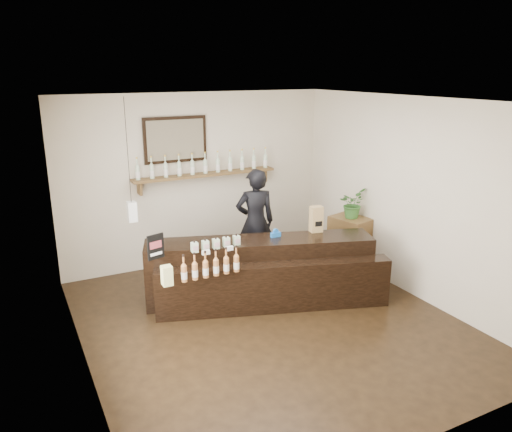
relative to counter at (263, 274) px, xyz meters
name	(u,v)px	position (x,y,z in m)	size (l,w,h in m)	color
ground	(269,322)	(-0.22, -0.58, -0.42)	(5.00, 5.00, 0.00)	black
room_shell	(270,194)	(-0.22, -0.58, 1.29)	(5.00, 5.00, 5.00)	beige
back_wall_decor	(190,160)	(-0.37, 1.79, 1.34)	(2.66, 0.96, 1.69)	brown
counter	(263,274)	(0.00, 0.00, 0.00)	(3.17, 1.81, 1.03)	black
promo_sign	(156,247)	(-1.48, 0.05, 0.63)	(0.22, 0.08, 0.32)	black
paper_bag	(316,219)	(0.89, 0.05, 0.65)	(0.19, 0.16, 0.38)	#A3844F
tape_dispenser	(276,234)	(0.25, 0.11, 0.51)	(0.15, 0.06, 0.12)	blue
side_cabinet	(350,244)	(1.78, 0.39, 0.03)	(0.58, 0.70, 0.88)	brown
potted_plant	(352,203)	(1.78, 0.39, 0.70)	(0.42, 0.36, 0.46)	#376E2C
shopkeeper	(255,215)	(0.37, 0.97, 0.54)	(0.70, 0.46, 1.91)	black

